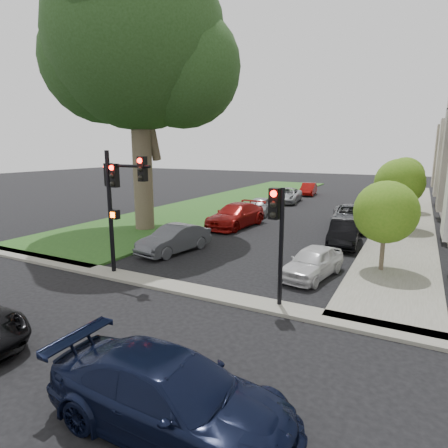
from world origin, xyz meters
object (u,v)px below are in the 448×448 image
at_px(traffic_signal_secondary, 278,225).
at_px(car_parked_9, 308,189).
at_px(car_parked_7, 259,206).
at_px(car_parked_0, 313,262).
at_px(small_tree_c, 404,176).
at_px(car_parked_6, 236,215).
at_px(car_parked_8, 287,195).
at_px(small_tree_a, 386,212).
at_px(car_parked_2, 352,217).
at_px(eucalyptus, 136,40).
at_px(small_tree_b, 399,183).
at_px(car_parked_1, 344,233).
at_px(traffic_signal_main, 117,191).
at_px(car_parked_5, 174,239).
at_px(car_cross_far, 171,395).

bearing_deg(traffic_signal_secondary, car_parked_9, 103.13).
bearing_deg(car_parked_7, car_parked_0, -69.92).
distance_m(small_tree_c, car_parked_6, 15.23).
distance_m(car_parked_0, car_parked_8, 21.45).
relative_size(traffic_signal_secondary, car_parked_7, 1.00).
distance_m(small_tree_a, car_parked_2, 9.42).
relative_size(small_tree_a, car_parked_6, 0.73).
bearing_deg(car_parked_2, car_parked_0, -97.22).
relative_size(traffic_signal_secondary, car_parked_6, 0.74).
bearing_deg(eucalyptus, small_tree_a, -7.76).
height_order(small_tree_b, car_parked_2, small_tree_b).
height_order(traffic_signal_secondary, car_parked_1, traffic_signal_secondary).
height_order(traffic_signal_main, car_parked_2, traffic_signal_main).
bearing_deg(car_parked_5, small_tree_a, 19.00).
height_order(traffic_signal_secondary, car_parked_5, traffic_signal_secondary).
bearing_deg(small_tree_b, car_parked_5, -131.02).
relative_size(car_parked_7, car_parked_8, 0.79).
bearing_deg(traffic_signal_secondary, car_parked_8, 107.40).
bearing_deg(car_parked_2, traffic_signal_secondary, -98.80).
bearing_deg(traffic_signal_secondary, car_parked_5, 150.08).
bearing_deg(small_tree_a, small_tree_c, 90.00).
distance_m(car_parked_5, car_parked_7, 12.16).
bearing_deg(car_parked_9, eucalyptus, -108.51).
bearing_deg(car_parked_2, traffic_signal_main, -124.21).
relative_size(car_parked_0, car_parked_6, 0.69).
distance_m(small_tree_c, car_cross_far, 29.04).
bearing_deg(car_parked_7, small_tree_a, -57.57).
bearing_deg(car_parked_5, car_parked_1, 46.15).
bearing_deg(car_parked_0, small_tree_c, 92.92).
relative_size(eucalyptus, car_parked_6, 3.11).
relative_size(small_tree_c, car_parked_9, 1.10).
height_order(car_cross_far, car_parked_8, car_cross_far).
xyz_separation_m(small_tree_c, car_parked_6, (-9.60, -11.61, -2.21)).
height_order(eucalyptus, car_parked_5, eucalyptus).
xyz_separation_m(car_parked_5, car_parked_6, (0.03, 7.07, 0.09)).
height_order(small_tree_c, car_parked_1, small_tree_c).
bearing_deg(car_parked_0, car_parked_8, 121.28).
xyz_separation_m(small_tree_b, small_tree_c, (0.00, 7.60, -0.06)).
bearing_deg(eucalyptus, car_parked_1, 8.84).
relative_size(traffic_signal_secondary, car_parked_5, 0.96).
relative_size(small_tree_b, car_parked_6, 0.85).
bearing_deg(small_tree_b, small_tree_c, 90.00).
xyz_separation_m(small_tree_b, car_parked_1, (-2.24, -5.68, -2.35)).
height_order(car_parked_2, car_parked_9, car_parked_2).
bearing_deg(car_parked_1, traffic_signal_secondary, -98.48).
relative_size(small_tree_a, car_parked_2, 0.72).
xyz_separation_m(traffic_signal_main, traffic_signal_secondary, (6.81, -0.04, -0.75)).
relative_size(car_cross_far, car_parked_0, 1.36).
height_order(small_tree_c, car_cross_far, small_tree_c).
bearing_deg(small_tree_a, car_parked_2, 106.73).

